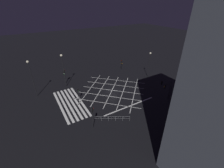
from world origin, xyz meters
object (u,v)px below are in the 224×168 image
Objects in this scene: street_lamp_east at (30,71)px; traffic_light_nw_cross at (122,63)px; traffic_light_sw_cross at (65,74)px; traffic_light_se_cross at (92,114)px; traffic_light_ne_main at (165,86)px; traffic_light_nw_main at (122,65)px; street_lamp_far at (150,59)px; street_tree_near at (198,86)px; traffic_light_median_south at (78,92)px; traffic_light_ne_cross at (167,88)px; street_lamp_west at (62,63)px; traffic_light_sw_main at (64,75)px.

traffic_light_nw_cross is at bearing 95.46° from street_lamp_east.
traffic_light_se_cross is (19.63, -0.49, 0.31)m from traffic_light_sw_cross.
traffic_light_nw_main is (-17.51, -0.75, -0.28)m from traffic_light_ne_main.
street_lamp_far is at bearing 29.62° from traffic_light_nw_main.
street_tree_near reaches higher than traffic_light_nw_cross.
traffic_light_se_cross is (9.67, -0.67, 0.85)m from traffic_light_median_south.
traffic_light_nw_main is 23.33m from street_tree_near.
traffic_light_nw_cross is (-19.16, 19.02, -0.55)m from traffic_light_se_cross.
street_tree_near is at bearing -30.72° from traffic_light_median_south.
traffic_light_nw_cross is at bearing -92.58° from traffic_light_ne_cross.
traffic_light_nw_cross is at bearing 93.94° from street_lamp_west.
street_lamp_west reaches higher than traffic_light_nw_main.
traffic_light_sw_main is 19.72m from traffic_light_se_cross.
street_lamp_east is at bearing -100.66° from street_lamp_far.
street_tree_near is at bearing 2.65° from street_lamp_far.
street_lamp_east is (3.09, -7.78, 4.02)m from traffic_light_sw_main.
traffic_light_sw_main reaches higher than traffic_light_ne_main.
traffic_light_sw_main is 4.58m from street_lamp_west.
traffic_light_sw_main is at bearing 92.14° from traffic_light_median_south.
traffic_light_se_cross is 18.21m from street_lamp_west.
traffic_light_se_cross reaches higher than traffic_light_ne_main.
street_lamp_east is 1.70× the size of street_tree_near.
street_lamp_east is (-6.95, -8.15, 4.29)m from traffic_light_median_south.
traffic_light_se_cross reaches higher than traffic_light_ne_cross.
traffic_light_nw_main is at bearing -167.35° from street_tree_near.
street_lamp_far reaches higher than traffic_light_nw_main.
traffic_light_ne_main is 0.64× the size of street_tree_near.
traffic_light_median_south is 1.03× the size of traffic_light_nw_main.
traffic_light_ne_cross is (1.59, -1.37, 0.67)m from traffic_light_ne_main.
traffic_light_median_south is 0.37× the size of street_lamp_west.
traffic_light_sw_cross is (-18.54, -19.02, 0.33)m from traffic_light_ne_main.
traffic_light_se_cross is at bearing -0.85° from traffic_light_sw_main.
traffic_light_sw_cross is 1.09× the size of traffic_light_nw_cross.
street_tree_near reaches higher than traffic_light_nw_main.
street_tree_near is (22.71, 5.10, 1.56)m from traffic_light_nw_main.
traffic_light_sw_cross is (-9.96, -0.18, 0.54)m from traffic_light_median_south.
traffic_light_median_south is (-8.58, -18.84, -0.21)m from traffic_light_ne_main.
street_lamp_east is at bearing -33.75° from traffic_light_ne_cross.
traffic_light_sw_cross is (0.08, 0.19, 0.27)m from traffic_light_sw_main.
street_lamp_far is at bearing 116.49° from traffic_light_nw_cross.
traffic_light_ne_main is 0.85× the size of traffic_light_sw_cross.
traffic_light_ne_cross is at bearing 139.20° from traffic_light_ne_main.
street_lamp_far reaches higher than street_tree_near.
street_lamp_east reaches higher than traffic_light_nw_cross.
traffic_light_ne_cross is at bearing -1.85° from traffic_light_nw_main.
traffic_light_se_cross is at bearing 24.24° from street_lamp_east.
street_lamp_far is at bearing -20.50° from traffic_light_ne_main.
traffic_light_sw_cross is at bearing -93.23° from traffic_light_nw_main.
traffic_light_median_south is 11.55m from street_lamp_east.
traffic_light_median_south is at bearing -63.72° from traffic_light_nw_main.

